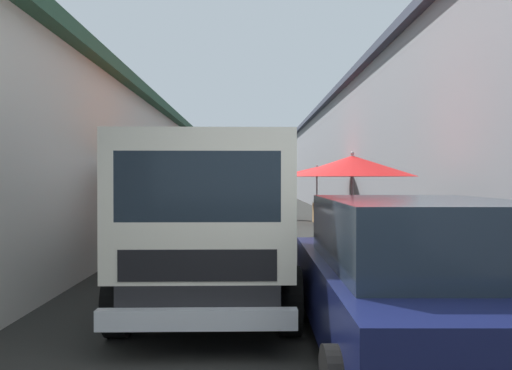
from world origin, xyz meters
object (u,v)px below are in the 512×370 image
at_px(fruit_stall_near_right, 195,166).
at_px(vendor_in_shade, 219,207).
at_px(hatchback_car, 415,281).
at_px(parked_scooter, 210,229).
at_px(delivery_truck, 209,229).
at_px(fruit_stall_near_left, 350,180).
at_px(plastic_stool, 241,217).
at_px(vendor_by_crates, 282,195).
at_px(fruit_stall_mid_lane, 318,178).

height_order(fruit_stall_near_right, vendor_in_shade, fruit_stall_near_right).
xyz_separation_m(hatchback_car, parked_scooter, (7.56, 2.36, -0.29)).
bearing_deg(delivery_truck, fruit_stall_near_right, 9.06).
relative_size(delivery_truck, parked_scooter, 2.92).
distance_m(fruit_stall_near_left, delivery_truck, 4.13).
distance_m(hatchback_car, delivery_truck, 2.47).
bearing_deg(plastic_stool, vendor_by_crates, -25.24).
relative_size(delivery_truck, plastic_stool, 11.36).
bearing_deg(fruit_stall_near_left, delivery_truck, 145.72).
bearing_deg(plastic_stool, vendor_in_shade, 176.13).
distance_m(fruit_stall_near_left, parked_scooter, 3.98).
xyz_separation_m(hatchback_car, vendor_by_crates, (16.17, 0.16, 0.25)).
distance_m(fruit_stall_near_right, hatchback_car, 5.41).
height_order(fruit_stall_near_left, plastic_stool, fruit_stall_near_left).
xyz_separation_m(fruit_stall_mid_lane, vendor_in_shade, (-7.45, 3.21, -0.68)).
bearing_deg(vendor_in_shade, hatchback_car, -163.51).
xyz_separation_m(vendor_by_crates, vendor_in_shade, (-9.00, 1.97, 0.00)).
xyz_separation_m(delivery_truck, parked_scooter, (6.01, 0.46, -0.59)).
bearing_deg(fruit_stall_near_right, parked_scooter, -0.92).
distance_m(fruit_stall_near_left, vendor_by_crates, 11.27).
relative_size(fruit_stall_near_left, delivery_truck, 0.47).
bearing_deg(fruit_stall_near_right, plastic_stool, -4.69).
height_order(fruit_stall_near_left, hatchback_car, fruit_stall_near_left).
height_order(fruit_stall_mid_lane, delivery_truck, fruit_stall_mid_lane).
bearing_deg(hatchback_car, fruit_stall_near_left, -4.64).
height_order(vendor_by_crates, parked_scooter, vendor_by_crates).
xyz_separation_m(fruit_stall_mid_lane, delivery_truck, (-13.07, 2.99, -0.62)).
relative_size(fruit_stall_mid_lane, plastic_stool, 5.87).
bearing_deg(delivery_truck, vendor_by_crates, -6.81).
relative_size(hatchback_car, parked_scooter, 2.32).
bearing_deg(parked_scooter, hatchback_car, -162.65).
bearing_deg(plastic_stool, fruit_stall_near_right, 175.31).
relative_size(hatchback_car, delivery_truck, 0.80).
height_order(hatchback_car, delivery_truck, delivery_truck).
bearing_deg(fruit_stall_mid_lane, plastic_stool, 122.71).
height_order(vendor_in_shade, plastic_stool, vendor_in_shade).
bearing_deg(fruit_stall_mid_lane, vendor_by_crates, 38.91).
bearing_deg(delivery_truck, hatchback_car, -129.22).
xyz_separation_m(hatchback_car, vendor_in_shade, (7.17, 2.12, 0.25)).
xyz_separation_m(fruit_stall_near_left, hatchback_car, (-4.93, 0.40, -0.87)).
relative_size(fruit_stall_near_right, vendor_by_crates, 1.66).
bearing_deg(vendor_by_crates, plastic_stool, 154.76).
bearing_deg(fruit_stall_mid_lane, hatchback_car, 175.75).
xyz_separation_m(fruit_stall_near_right, fruit_stall_mid_lane, (9.91, -3.49, -0.19)).
bearing_deg(vendor_by_crates, fruit_stall_near_right, 168.89).
height_order(delivery_truck, parked_scooter, delivery_truck).
height_order(vendor_by_crates, plastic_stool, vendor_by_crates).
height_order(fruit_stall_near_right, delivery_truck, fruit_stall_near_right).
height_order(parked_scooter, plastic_stool, parked_scooter).
bearing_deg(parked_scooter, vendor_in_shade, -148.37).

